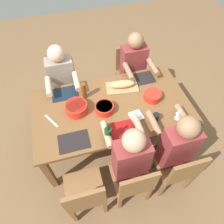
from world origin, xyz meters
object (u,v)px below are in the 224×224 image
(chair_near_left, at_px, (129,70))
(diner_far_center, at_px, (129,157))
(diner_near_left, at_px, (134,67))
(bread_loaf, at_px, (122,84))
(serving_bowl_salad, at_px, (76,108))
(napkin_stack, at_px, (136,116))
(diner_near_right, at_px, (63,80))
(serving_bowl_pasta, at_px, (104,108))
(chair_far_center, at_px, (133,182))
(beer_bottle, at_px, (84,91))
(wine_bottle, at_px, (108,134))
(dining_table, at_px, (112,110))
(chair_far_right, at_px, (85,195))
(wine_glass, at_px, (180,112))
(chair_near_right, at_px, (64,83))
(cutting_board, at_px, (122,87))
(diner_far_left, at_px, (175,145))
(cup_far_left, at_px, (156,117))
(chair_far_left, at_px, (178,169))
(serving_bowl_fruit, at_px, (153,95))

(chair_near_left, xyz_separation_m, diner_far_center, (0.51, 1.48, 0.21))
(diner_near_left, xyz_separation_m, bread_loaf, (0.30, 0.39, 0.11))
(serving_bowl_salad, height_order, napkin_stack, serving_bowl_salad)
(diner_near_right, height_order, chair_near_left, diner_near_right)
(serving_bowl_pasta, bearing_deg, chair_far_center, 97.32)
(diner_near_left, height_order, chair_far_center, diner_near_left)
(diner_near_right, height_order, napkin_stack, diner_near_right)
(bread_loaf, height_order, beer_bottle, beer_bottle)
(diner_near_left, relative_size, wine_bottle, 4.14)
(chair_near_left, xyz_separation_m, serving_bowl_pasta, (0.61, 0.87, 0.31))
(dining_table, relative_size, napkin_stack, 13.21)
(chair_far_right, height_order, wine_glass, wine_glass)
(chair_near_right, distance_m, bread_loaf, 0.97)
(chair_near_right, bearing_deg, beer_bottle, 110.64)
(dining_table, xyz_separation_m, serving_bowl_pasta, (0.10, 0.04, 0.13))
(diner_near_left, distance_m, cutting_board, 0.50)
(wine_glass, bearing_deg, beer_bottle, -32.23)
(diner_near_right, xyz_separation_m, diner_far_left, (-1.02, 1.30, 0.00))
(serving_bowl_salad, height_order, bread_loaf, same)
(dining_table, xyz_separation_m, chair_far_center, (0.00, 0.83, -0.18))
(serving_bowl_salad, distance_m, cup_far_left, 0.90)
(cutting_board, bearing_deg, diner_near_left, -127.92)
(bread_loaf, height_order, wine_bottle, wine_bottle)
(diner_near_left, xyz_separation_m, cup_far_left, (0.10, 0.97, 0.09))
(chair_far_center, xyz_separation_m, wine_glass, (-0.66, -0.47, 0.37))
(diner_near_left, distance_m, chair_far_left, 1.50)
(diner_near_right, distance_m, diner_far_center, 1.39)
(serving_bowl_fruit, bearing_deg, chair_near_right, -39.79)
(diner_near_right, distance_m, wine_bottle, 1.14)
(chair_near_right, height_order, serving_bowl_pasta, chair_near_right)
(dining_table, relative_size, serving_bowl_pasta, 8.61)
(cutting_board, height_order, bread_loaf, bread_loaf)
(chair_far_left, height_order, bread_loaf, same)
(diner_near_left, xyz_separation_m, chair_far_left, (-0.00, 1.48, -0.21))
(diner_far_center, relative_size, serving_bowl_pasta, 5.58)
(dining_table, relative_size, chair_far_center, 2.18)
(chair_far_left, bearing_deg, serving_bowl_salad, -43.61)
(chair_far_right, distance_m, wine_glass, 1.32)
(cutting_board, distance_m, bread_loaf, 0.06)
(diner_near_right, xyz_separation_m, wine_bottle, (-0.35, 1.08, 0.15))
(cutting_board, bearing_deg, diner_near_right, -28.71)
(serving_bowl_pasta, distance_m, wine_bottle, 0.39)
(diner_far_left, relative_size, bread_loaf, 3.75)
(diner_near_left, distance_m, wine_bottle, 1.28)
(bread_loaf, distance_m, wine_glass, 0.78)
(chair_far_center, bearing_deg, diner_near_right, -71.06)
(serving_bowl_fruit, distance_m, napkin_stack, 0.35)
(chair_far_left, distance_m, chair_far_center, 0.51)
(serving_bowl_pasta, xyz_separation_m, napkin_stack, (-0.32, 0.18, -0.04))
(wine_bottle, relative_size, wine_glass, 1.75)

